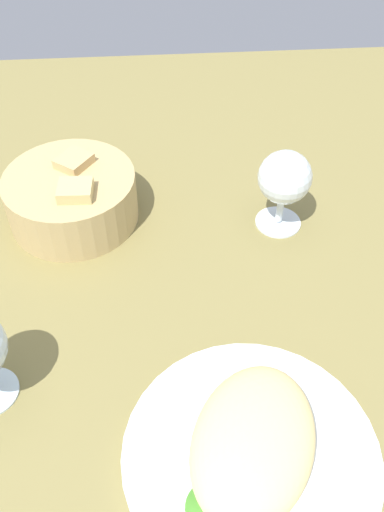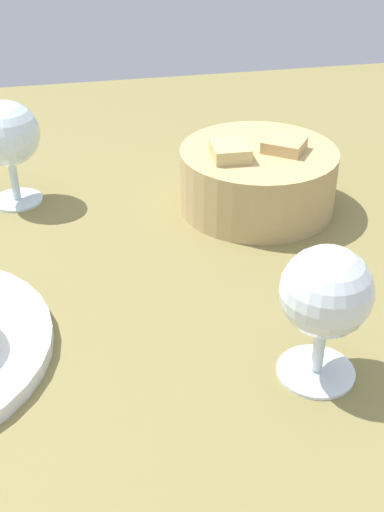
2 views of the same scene
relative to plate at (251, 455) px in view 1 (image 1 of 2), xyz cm
name	(u,v)px [view 1 (image 1 of 2)]	position (x,y,z in cm)	size (l,w,h in cm)	color
ground_plane	(209,325)	(17.58, 2.56, -1.70)	(140.00, 140.00, 2.00)	olive
plate	(251,455)	(0.00, 0.00, 0.00)	(26.06, 26.06, 1.40)	white
omelette	(253,442)	(0.00, 0.00, 3.05)	(17.27, 11.80, 4.70)	#EDD48A
lettuce_garnish	(213,505)	(-5.02, 4.40, 1.40)	(5.19, 5.19, 1.39)	#44892A
bread_basket	(72,197)	(37.86, 20.27, 3.15)	(18.49, 18.49, 8.96)	tan
wine_glass_near	(284,180)	(34.43, -9.13, 7.16)	(7.39, 7.39, 12.10)	silver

